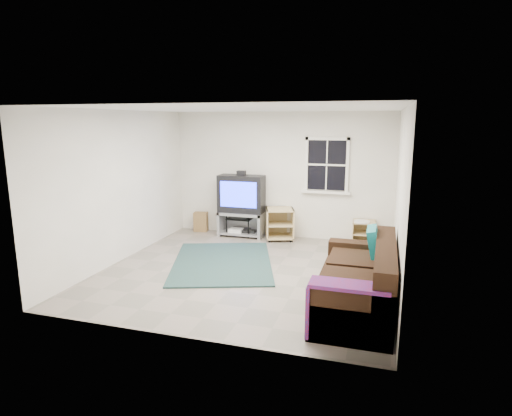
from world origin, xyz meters
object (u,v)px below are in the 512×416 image
(side_table_left, at_px, (279,222))
(side_table_right, at_px, (364,231))
(tv_unit, at_px, (242,200))
(sofa, at_px, (359,284))
(av_rack, at_px, (240,214))

(side_table_left, xyz_separation_m, side_table_right, (1.70, 0.04, -0.06))
(tv_unit, relative_size, side_table_left, 2.01)
(tv_unit, height_order, sofa, tv_unit)
(side_table_left, bearing_deg, side_table_right, 1.18)
(av_rack, xyz_separation_m, sofa, (2.68, -3.04, -0.11))
(side_table_right, bearing_deg, sofa, -88.13)
(tv_unit, xyz_separation_m, av_rack, (-0.06, 0.05, -0.31))
(sofa, bearing_deg, side_table_left, 120.99)
(tv_unit, xyz_separation_m, side_table_left, (0.83, 0.01, -0.42))
(sofa, bearing_deg, av_rack, 131.40)
(side_table_left, distance_m, sofa, 3.50)
(av_rack, relative_size, side_table_left, 1.50)
(av_rack, relative_size, side_table_right, 2.05)
(tv_unit, xyz_separation_m, side_table_right, (2.53, 0.04, -0.48))
(av_rack, distance_m, side_table_left, 0.89)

